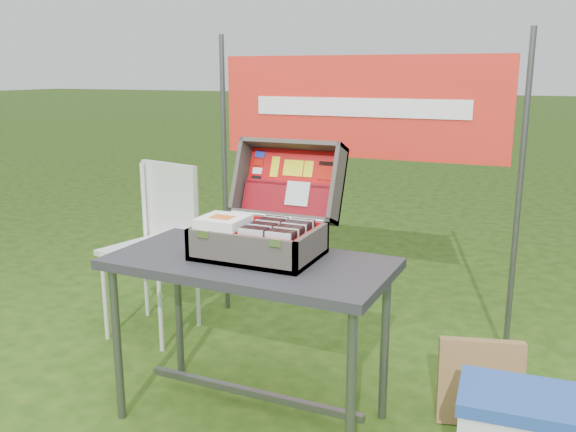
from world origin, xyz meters
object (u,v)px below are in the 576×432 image
at_px(table, 251,341).
at_px(chair, 150,252).
at_px(suitcase, 265,203).
at_px(cardboard_box, 480,382).

relative_size(table, chair, 1.21).
xyz_separation_m(suitcase, cardboard_box, (0.90, 0.26, -0.76)).
xyz_separation_m(table, cardboard_box, (0.91, 0.37, -0.18)).
bearing_deg(cardboard_box, table, -173.10).
distance_m(chair, cardboard_box, 1.89).
distance_m(table, suitcase, 0.60).
relative_size(suitcase, cardboard_box, 1.37).
bearing_deg(suitcase, table, -98.90).
distance_m(table, chair, 1.11).
distance_m(suitcase, chair, 1.16).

